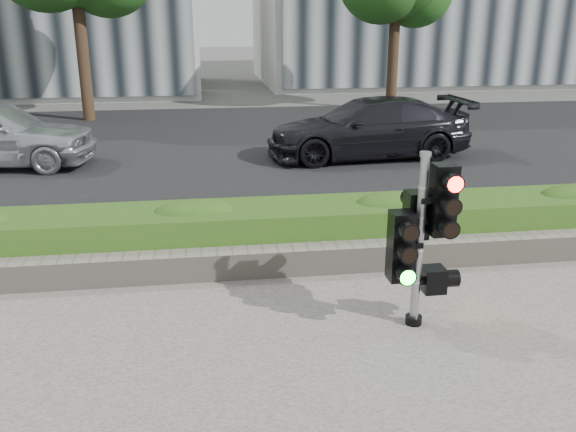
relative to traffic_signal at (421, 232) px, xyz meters
The scene contains 7 objects.
ground 1.57m from the traffic_signal, 159.33° to the right, with size 120.00×120.00×0.00m, color #51514C.
road 9.71m from the traffic_signal, 96.51° to the left, with size 60.00×13.00×0.02m, color black.
curb 3.11m from the traffic_signal, 111.79° to the left, with size 60.00×0.25×0.12m, color gray.
stone_wall 2.03m from the traffic_signal, 126.35° to the left, with size 12.00×0.32×0.34m, color gray.
hedge 2.50m from the traffic_signal, 117.12° to the left, with size 12.00×1.00×0.68m, color #57942D.
traffic_signal is the anchor object (origin of this frame).
car_dark 7.99m from the traffic_signal, 78.48° to the left, with size 1.87×4.61×1.34m, color black.
Camera 1 is at (-1.06, -5.12, 3.13)m, focal length 38.00 mm.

